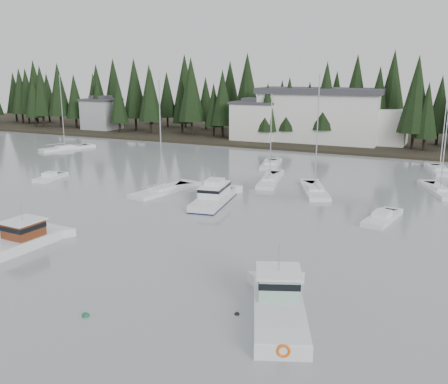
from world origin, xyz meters
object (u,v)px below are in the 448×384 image
Objects in this scene: sailboat_1 at (315,192)px; sailboat_3 at (65,149)px; cabin_cruiser_center at (214,198)px; runabout_1 at (382,220)px; lobster_boat_brown at (10,245)px; sailboat_2 at (270,181)px; sailboat_7 at (439,172)px; sailboat_9 at (270,166)px; harbor_inn at (330,116)px; lobster_boat_teal at (279,308)px; house_far_west at (101,113)px; sailboat_8 at (440,192)px; house_west at (255,120)px; sailboat_6 at (162,192)px; runabout_0 at (50,178)px.

sailboat_3 is at bearing 52.32° from sailboat_1.
runabout_1 is at bearing -96.16° from cabin_cruiser_center.
sailboat_2 reaches higher than lobster_boat_brown.
sailboat_1 is 1.35× the size of sailboat_7.
sailboat_9 reaches higher than sailboat_7.
harbor_inn is 76.85m from lobster_boat_teal.
sailboat_1 is at bearing -126.88° from sailboat_2.
sailboat_1 is (65.40, -41.11, -4.32)m from house_far_west.
sailboat_9 reaches higher than cabin_cruiser_center.
sailboat_7 is 0.86× the size of sailboat_8.
house_west is 0.77× the size of sailboat_2.
harbor_inn is at bearing -11.95° from sailboat_1.
house_west is at bearing 28.95° from sailboat_8.
sailboat_3 is at bearing 79.53° from runabout_1.
sailboat_7 is at bearing -28.01° from lobster_boat_brown.
sailboat_8 reaches higher than sailboat_9.
cabin_cruiser_center is 0.69× the size of sailboat_3.
sailboat_8 is at bearing -64.06° from cabin_cruiser_center.
sailboat_2 is at bearing -32.95° from house_far_west.
sailboat_6 is 42.29m from sailboat_7.
lobster_boat_brown is 60.80m from sailboat_7.
house_far_west is at bearing 62.31° from sailboat_7.
sailboat_3 is 1.32× the size of sailboat_7.
house_west is at bearing 12.77° from sailboat_9.
house_far_west is 90.08m from runabout_1.
cabin_cruiser_center is 27.76m from lobster_boat_teal.
house_west is 28.27m from sailboat_9.
sailboat_7 reaches higher than lobster_boat_brown.
sailboat_3 is (-43.54, 23.62, -0.54)m from cabin_cruiser_center.
harbor_inn is 57.80m from runabout_0.
harbor_inn reaches higher than lobster_boat_brown.
sailboat_6 is at bearing -100.84° from runabout_0.
harbor_inn is 28.99m from sailboat_9.
lobster_boat_teal is at bearing -173.39° from sailboat_9.
house_west is at bearing 12.70° from sailboat_2.
sailboat_8 reaches higher than runabout_0.
sailboat_3 reaches higher than harbor_inn.
sailboat_2 is at bearing 78.24° from sailboat_8.
lobster_boat_teal is 1.67× the size of runabout_0.
sailboat_1 reaches higher than house_west.
sailboat_1 is 1.05× the size of sailboat_6.
sailboat_2 is 0.96× the size of sailboat_8.
runabout_1 is (18.60, 0.90, -0.50)m from cabin_cruiser_center.
sailboat_8 is (31.62, 14.61, -0.00)m from sailboat_6.
house_west is at bearing 43.86° from runabout_1.
harbor_inn is at bearing -18.97° from sailboat_9.
cabin_cruiser_center is at bearing -42.24° from house_far_west.
house_far_west is 0.71× the size of sailboat_9.
sailboat_9 reaches higher than lobster_boat_teal.
lobster_boat_brown is 36.07m from sailboat_1.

